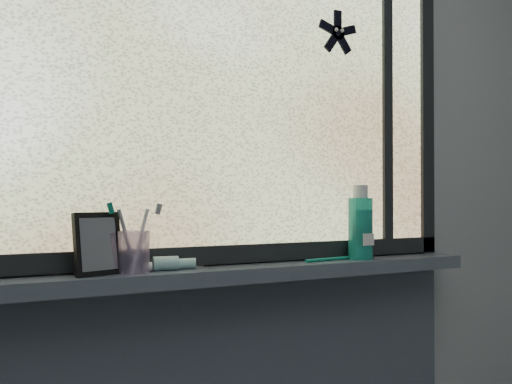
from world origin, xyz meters
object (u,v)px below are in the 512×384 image
Objects in this scene: mouthwash_bottle at (360,222)px; cream_tube at (363,233)px; vanity_mirror at (98,244)px; toothbrush_cup at (133,252)px.

mouthwash_bottle is 1.74× the size of cream_tube.
vanity_mirror is 1.45× the size of toothbrush_cup.
mouthwash_bottle reaches higher than vanity_mirror.
vanity_mirror is 0.81m from cream_tube.
mouthwash_bottle is at bearing -0.40° from toothbrush_cup.
vanity_mirror is 0.09m from toothbrush_cup.
mouthwash_bottle is 0.04m from cream_tube.
cream_tube is (0.02, 0.01, -0.03)m from mouthwash_bottle.
toothbrush_cup is at bearing -179.56° from cream_tube.
vanity_mirror is at bearing -177.86° from toothbrush_cup.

